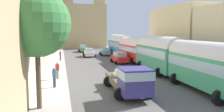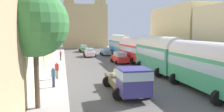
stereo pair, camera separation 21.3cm
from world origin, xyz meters
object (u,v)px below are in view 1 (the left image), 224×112
parked_bus_1 (158,52)px  pedestrian_1 (54,76)px  parked_bus_0 (207,64)px  pedestrian_0 (57,70)px  car_0 (89,52)px  pedestrian_2 (60,55)px  car_1 (83,48)px  parked_bus_3 (119,44)px  car_3 (105,52)px  cargo_truck_0 (129,80)px  parked_bus_2 (134,48)px  car_2 (120,58)px

parked_bus_1 → pedestrian_1: parked_bus_1 is taller
parked_bus_1 → parked_bus_0: bearing=-90.0°
pedestrian_0 → car_0: bearing=74.3°
pedestrian_1 → pedestrian_2: 17.43m
parked_bus_1 → pedestrian_1: bearing=-155.9°
car_1 → parked_bus_3: bearing=-58.0°
parked_bus_0 → pedestrian_0: bearing=148.6°
car_3 → parked_bus_3: bearing=-29.9°
cargo_truck_0 → pedestrian_2: (-5.09, 20.57, -0.18)m
car_0 → pedestrian_0: size_ratio=2.36×
parked_bus_1 → pedestrian_2: bearing=132.8°
parked_bus_3 → parked_bus_0: bearing=-90.0°
parked_bus_1 → cargo_truck_0: bearing=-126.4°
parked_bus_2 → pedestrian_2: (-11.27, 3.18, -1.10)m
parked_bus_3 → car_3: 3.26m
car_1 → pedestrian_2: bearing=-108.1°
parked_bus_3 → pedestrian_0: parked_bus_3 is taller
parked_bus_3 → cargo_truck_0: parked_bus_3 is taller
parked_bus_3 → cargo_truck_0: (-6.18, -26.39, -1.10)m
pedestrian_0 → pedestrian_1: pedestrian_1 is taller
car_3 → pedestrian_1: size_ratio=2.23×
parked_bus_2 → pedestrian_0: 15.94m
parked_bus_0 → car_1: 37.40m
parked_bus_0 → parked_bus_1: size_ratio=1.05×
pedestrian_2 → car_0: bearing=46.8°
cargo_truck_0 → car_1: bearing=90.0°
car_3 → car_1: bearing=113.5°
parked_bus_1 → parked_bus_3: bearing=90.0°
parked_bus_2 → parked_bus_3: parked_bus_3 is taller
car_0 → pedestrian_1: (-5.78, -23.07, 0.26)m
parked_bus_1 → car_1: bearing=102.5°
car_0 → parked_bus_0: bearing=-77.5°
parked_bus_1 → car_1: size_ratio=2.08×
car_1 → pedestrian_1: size_ratio=2.38×
parked_bus_2 → pedestrian_1: size_ratio=4.62×
parked_bus_3 → pedestrian_2: 12.75m
pedestrian_0 → cargo_truck_0: bearing=-50.3°
car_0 → pedestrian_2: bearing=-133.2°
parked_bus_2 → car_1: parked_bus_2 is taller
pedestrian_0 → parked_bus_0: bearing=-31.4°
parked_bus_0 → pedestrian_1: bearing=162.3°
parked_bus_0 → pedestrian_2: (-11.27, 21.18, -1.23)m
parked_bus_3 → car_2: bearing=-104.4°
parked_bus_3 → pedestrian_2: size_ratio=5.05×
cargo_truck_0 → car_1: size_ratio=1.54×
parked_bus_0 → parked_bus_3: bearing=90.0°
parked_bus_0 → pedestrian_0: size_ratio=5.27×
parked_bus_0 → parked_bus_1: 9.00m
parked_bus_0 → car_0: parked_bus_0 is taller
parked_bus_2 → parked_bus_3: 9.00m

